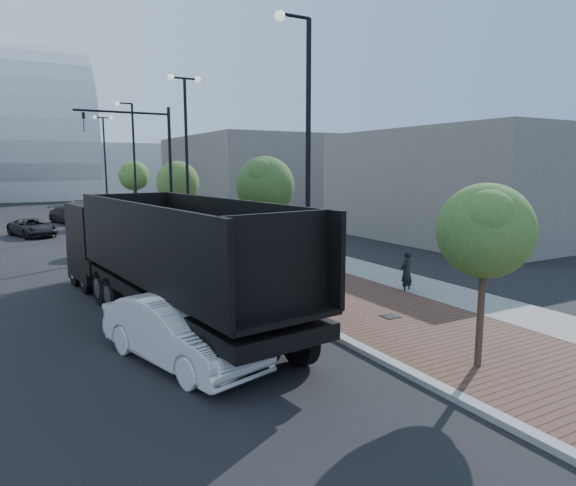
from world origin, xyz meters
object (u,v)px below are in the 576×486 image
dump_truck (141,259)px  dark_car_mid (32,228)px  white_sedan (181,330)px  pedestrian (406,272)px

dump_truck → dark_car_mid: bearing=90.3°
dump_truck → white_sedan: (-0.43, -5.75, -0.79)m
dark_car_mid → pedestrian: bearing=-82.8°
dump_truck → white_sedan: dump_truck is taller
white_sedan → dump_truck: bearing=70.0°
white_sedan → pedestrian: (9.40, 2.43, 0.01)m
dark_car_mid → pedestrian: size_ratio=2.64×
dump_truck → dark_car_mid: 21.04m
dark_car_mid → dump_truck: bearing=-101.4°
white_sedan → pedestrian: 9.71m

